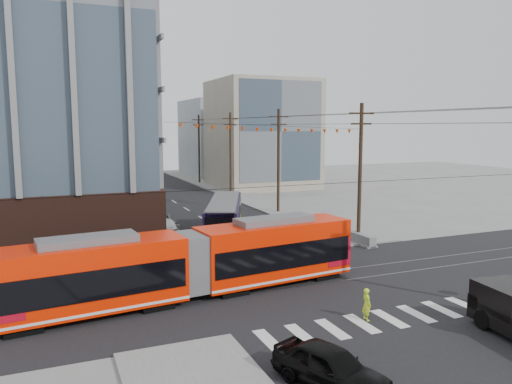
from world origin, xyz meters
TOP-DOWN VIEW (x-y plane):
  - ground at (0.00, 0.00)m, footprint 160.00×160.00m
  - bg_bldg_nw_near at (-17.00, 52.00)m, footprint 18.00×16.00m
  - bg_bldg_ne_near at (16.00, 48.00)m, footprint 14.00×14.00m
  - bg_bldg_nw_far at (-14.00, 72.00)m, footprint 16.00×18.00m
  - bg_bldg_ne_far at (18.00, 68.00)m, footprint 16.00×16.00m
  - utility_pole_far at (8.50, 56.00)m, footprint 0.30×0.30m
  - streetcar at (-7.24, 3.62)m, footprint 19.98×5.04m
  - city_bus at (-0.85, 16.58)m, footprint 6.72×11.69m
  - black_sedan at (-5.17, -7.40)m, footprint 3.41×4.86m
  - parked_car_silver at (-5.90, 12.96)m, footprint 1.54×4.24m
  - parked_car_white at (-5.20, 19.46)m, footprint 2.40×5.09m
  - parked_car_grey at (-5.07, 22.82)m, footprint 3.43×5.66m
  - pedestrian at (-0.33, -2.68)m, footprint 0.38×0.58m
  - jersey_barrier at (8.30, 10.97)m, footprint 1.08×4.30m

SIDE VIEW (x-z plane):
  - ground at x=0.00m, z-range 0.00..0.00m
  - jersey_barrier at x=8.30m, z-range 0.00..0.86m
  - parked_car_silver at x=-5.90m, z-range 0.00..1.39m
  - parked_car_white at x=-5.20m, z-range 0.00..1.44m
  - parked_car_grey at x=-5.07m, z-range 0.00..1.47m
  - black_sedan at x=-5.17m, z-range 0.00..1.54m
  - pedestrian at x=-0.33m, z-range 0.00..1.57m
  - city_bus at x=-0.85m, z-range 0.00..3.29m
  - streetcar at x=-7.24m, z-range 0.00..3.81m
  - utility_pole_far at x=8.50m, z-range 0.00..11.00m
  - bg_bldg_ne_far at x=18.00m, z-range 0.00..14.00m
  - bg_bldg_ne_near at x=16.00m, z-range 0.00..16.00m
  - bg_bldg_nw_near at x=-17.00m, z-range 0.00..18.00m
  - bg_bldg_nw_far at x=-14.00m, z-range 0.00..20.00m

